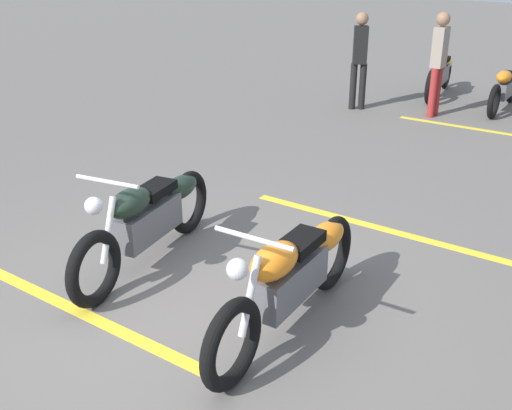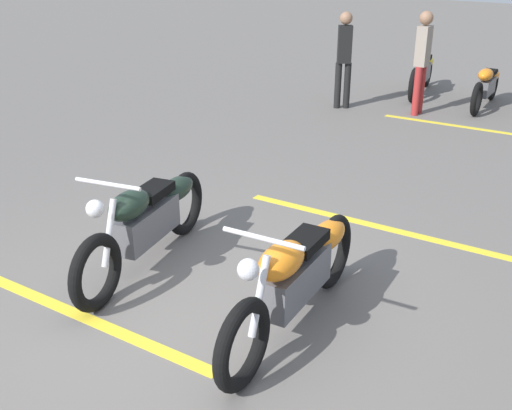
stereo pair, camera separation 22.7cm
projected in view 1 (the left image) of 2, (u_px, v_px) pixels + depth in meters
name	position (u px, v px, depth m)	size (l,w,h in m)	color
ground_plane	(176.00, 314.00, 5.09)	(60.00, 60.00, 0.00)	#66605B
motorcycle_bright_foreground	(292.00, 275.00, 4.75)	(2.22, 0.68, 1.04)	black
motorcycle_dark_foreground	(149.00, 217.00, 5.76)	(2.17, 0.84, 1.04)	black
motorcycle_row_center	(505.00, 87.00, 11.12)	(1.99, 0.39, 0.75)	black
motorcycle_row_right	(440.00, 73.00, 12.15)	(2.17, 0.66, 0.83)	black
bystander_near_row	(360.00, 56.00, 10.94)	(0.30, 0.31, 1.72)	black
bystander_secondary	(439.00, 59.00, 10.46)	(0.30, 0.23, 1.78)	maroon
parking_stripe_near	(62.00, 303.00, 5.23)	(3.20, 0.12, 0.01)	yellow
parking_stripe_mid	(384.00, 229.00, 6.58)	(3.20, 0.12, 0.01)	yellow
parking_stripe_far	(494.00, 132.00, 9.94)	(3.20, 0.12, 0.01)	yellow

